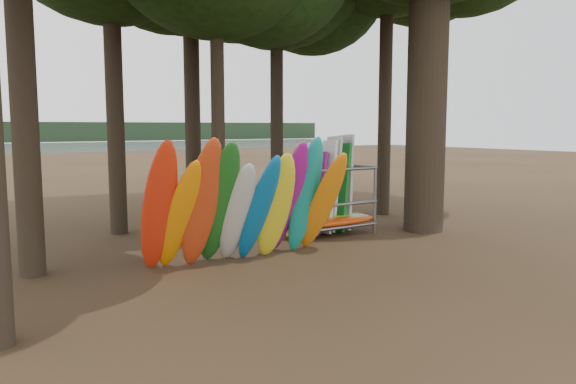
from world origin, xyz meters
TOP-DOWN VIEW (x-y plane):
  - ground at (0.00, 0.00)m, footprint 120.00×120.00m
  - kayak_row at (-1.78, 0.29)m, footprint 4.96×2.12m
  - storage_rack at (1.89, 2.14)m, footprint 3.20×1.60m

SIDE VIEW (x-z plane):
  - ground at x=0.00m, z-range 0.00..0.00m
  - storage_rack at x=1.89m, z-range -0.50..2.37m
  - kayak_row at x=-1.78m, z-range -0.19..2.85m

